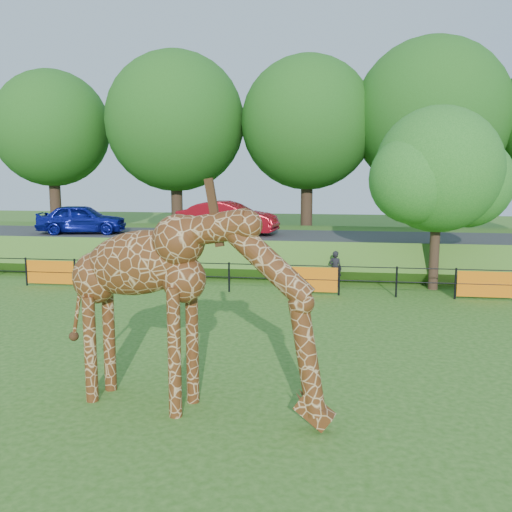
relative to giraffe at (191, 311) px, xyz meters
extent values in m
plane|color=#2E5D17|center=(-1.31, 2.30, -1.92)|extent=(90.00, 90.00, 0.00)
cube|color=#2E5D17|center=(-1.31, 17.80, -1.27)|extent=(40.00, 9.00, 1.30)
cube|color=#2A2A2C|center=(-1.31, 16.30, -0.56)|extent=(40.00, 5.00, 0.12)
imported|color=#131B9A|center=(-9.51, 15.74, 0.20)|extent=(4.34, 2.34, 1.40)
imported|color=#A00B17|center=(-2.56, 16.48, 0.27)|extent=(4.86, 2.20, 1.55)
imported|color=black|center=(2.54, 11.84, -1.22)|extent=(0.59, 0.49, 1.39)
cylinder|color=#322016|center=(6.19, 11.90, -0.32)|extent=(0.36, 0.36, 3.20)
sphere|color=#1C621B|center=(6.19, 11.90, 2.54)|extent=(4.60, 4.60, 4.60)
sphere|color=#1C621B|center=(7.34, 12.59, 2.08)|extent=(3.45, 3.45, 3.45)
sphere|color=#1C621B|center=(5.27, 11.21, 2.20)|extent=(3.22, 3.22, 3.22)
cylinder|color=#322016|center=(-15.31, 24.30, 0.58)|extent=(0.70, 0.70, 5.00)
sphere|color=#214F15|center=(-15.31, 24.30, 5.06)|extent=(7.20, 7.20, 7.20)
cylinder|color=#322016|center=(-7.31, 24.30, 0.58)|extent=(0.70, 0.70, 5.00)
sphere|color=#214F15|center=(-7.31, 24.30, 5.39)|extent=(8.40, 8.40, 8.40)
cylinder|color=#322016|center=(0.69, 24.30, 0.58)|extent=(0.70, 0.70, 5.00)
sphere|color=#214F15|center=(0.69, 24.30, 5.22)|extent=(7.80, 7.80, 7.80)
cylinder|color=#322016|center=(7.69, 24.30, 0.58)|extent=(0.70, 0.70, 5.00)
sphere|color=#214F15|center=(7.69, 24.30, 5.50)|extent=(8.80, 8.80, 8.80)
camera|label=1|loc=(2.66, -9.87, 2.58)|focal=40.00mm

